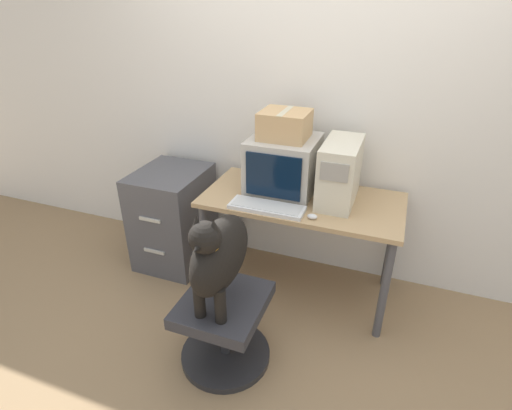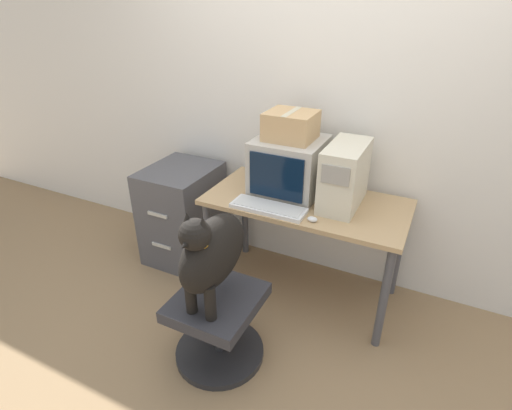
{
  "view_description": "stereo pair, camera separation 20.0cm",
  "coord_description": "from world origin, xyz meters",
  "px_view_note": "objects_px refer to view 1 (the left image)",
  "views": [
    {
      "loc": [
        0.53,
        -1.93,
        1.88
      ],
      "look_at": [
        -0.19,
        -0.02,
        0.81
      ],
      "focal_mm": 28.0,
      "sensor_mm": 36.0,
      "label": 1
    },
    {
      "loc": [
        0.71,
        -1.85,
        1.88
      ],
      "look_at": [
        -0.19,
        -0.02,
        0.81
      ],
      "focal_mm": 28.0,
      "sensor_mm": 36.0,
      "label": 2
    }
  ],
  "objects_px": {
    "keyboard": "(267,207)",
    "filing_cabinet": "(173,217)",
    "crt_monitor": "(283,164)",
    "pc_tower": "(340,172)",
    "office_chair": "(224,326)",
    "dog": "(219,254)",
    "cardboard_box": "(285,125)"
  },
  "relations": [
    {
      "from": "cardboard_box",
      "to": "crt_monitor",
      "type": "bearing_deg",
      "value": -90.0
    },
    {
      "from": "pc_tower",
      "to": "keyboard",
      "type": "xyz_separation_m",
      "value": [
        -0.38,
        -0.27,
        -0.18
      ]
    },
    {
      "from": "pc_tower",
      "to": "filing_cabinet",
      "type": "relative_size",
      "value": 0.59
    },
    {
      "from": "crt_monitor",
      "to": "office_chair",
      "type": "xyz_separation_m",
      "value": [
        -0.07,
        -0.83,
        -0.67
      ]
    },
    {
      "from": "filing_cabinet",
      "to": "cardboard_box",
      "type": "bearing_deg",
      "value": 4.13
    },
    {
      "from": "office_chair",
      "to": "cardboard_box",
      "type": "xyz_separation_m",
      "value": [
        0.07,
        0.83,
        0.93
      ]
    },
    {
      "from": "cardboard_box",
      "to": "office_chair",
      "type": "bearing_deg",
      "value": -94.48
    },
    {
      "from": "keyboard",
      "to": "filing_cabinet",
      "type": "distance_m",
      "value": 0.95
    },
    {
      "from": "cardboard_box",
      "to": "pc_tower",
      "type": "bearing_deg",
      "value": -5.31
    },
    {
      "from": "dog",
      "to": "filing_cabinet",
      "type": "relative_size",
      "value": 0.78
    },
    {
      "from": "pc_tower",
      "to": "keyboard",
      "type": "distance_m",
      "value": 0.5
    },
    {
      "from": "office_chair",
      "to": "filing_cabinet",
      "type": "height_order",
      "value": "filing_cabinet"
    },
    {
      "from": "crt_monitor",
      "to": "filing_cabinet",
      "type": "relative_size",
      "value": 0.57
    },
    {
      "from": "keyboard",
      "to": "cardboard_box",
      "type": "bearing_deg",
      "value": 89.05
    },
    {
      "from": "crt_monitor",
      "to": "keyboard",
      "type": "distance_m",
      "value": 0.35
    },
    {
      "from": "office_chair",
      "to": "dog",
      "type": "bearing_deg",
      "value": -90.0
    },
    {
      "from": "filing_cabinet",
      "to": "office_chair",
      "type": "bearing_deg",
      "value": -44.82
    },
    {
      "from": "office_chair",
      "to": "cardboard_box",
      "type": "bearing_deg",
      "value": 85.52
    },
    {
      "from": "keyboard",
      "to": "filing_cabinet",
      "type": "xyz_separation_m",
      "value": [
        -0.84,
        0.25,
        -0.37
      ]
    },
    {
      "from": "keyboard",
      "to": "filing_cabinet",
      "type": "bearing_deg",
      "value": 163.64
    },
    {
      "from": "cardboard_box",
      "to": "filing_cabinet",
      "type": "bearing_deg",
      "value": -175.87
    },
    {
      "from": "office_chair",
      "to": "dog",
      "type": "distance_m",
      "value": 0.5
    },
    {
      "from": "filing_cabinet",
      "to": "keyboard",
      "type": "bearing_deg",
      "value": -16.36
    },
    {
      "from": "crt_monitor",
      "to": "dog",
      "type": "distance_m",
      "value": 0.87
    },
    {
      "from": "pc_tower",
      "to": "filing_cabinet",
      "type": "xyz_separation_m",
      "value": [
        -1.22,
        -0.03,
        -0.55
      ]
    },
    {
      "from": "keyboard",
      "to": "cardboard_box",
      "type": "height_order",
      "value": "cardboard_box"
    },
    {
      "from": "keyboard",
      "to": "crt_monitor",
      "type": "bearing_deg",
      "value": 89.04
    },
    {
      "from": "keyboard",
      "to": "office_chair",
      "type": "bearing_deg",
      "value": -96.53
    },
    {
      "from": "pc_tower",
      "to": "filing_cabinet",
      "type": "height_order",
      "value": "pc_tower"
    },
    {
      "from": "crt_monitor",
      "to": "pc_tower",
      "type": "height_order",
      "value": "pc_tower"
    },
    {
      "from": "keyboard",
      "to": "dog",
      "type": "bearing_deg",
      "value": -96.24
    },
    {
      "from": "dog",
      "to": "cardboard_box",
      "type": "relative_size",
      "value": 1.98
    }
  ]
}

